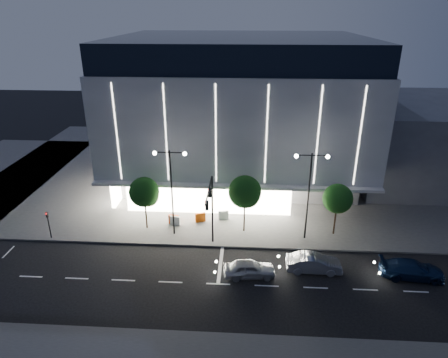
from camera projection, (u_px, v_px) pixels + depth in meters
name	position (u px, v px, depth m)	size (l,w,h in m)	color
ground	(196.00, 272.00, 34.53)	(160.00, 160.00, 0.00)	black
sidewalk_museum	(253.00, 170.00, 56.23)	(70.00, 40.00, 0.15)	#474747
museum	(239.00, 108.00, 51.16)	(30.00, 25.80, 18.00)	#4C4C51
annex_building	(412.00, 139.00, 53.10)	(16.00, 20.00, 10.00)	#4C4C51
traffic_mast	(211.00, 203.00, 35.55)	(0.33, 5.89, 7.07)	black
street_lamp_west	(171.00, 181.00, 37.85)	(3.16, 0.36, 9.00)	black
street_lamp_east	(309.00, 184.00, 37.11)	(3.16, 0.36, 9.00)	black
ped_signal_far	(48.00, 222.00, 38.76)	(0.22, 0.24, 3.00)	black
tree_left	(145.00, 194.00, 39.71)	(3.02, 3.02, 5.72)	black
tree_mid	(245.00, 193.00, 39.03)	(3.25, 3.25, 6.15)	black
tree_right	(338.00, 200.00, 38.70)	(2.91, 2.91, 5.51)	black
car_lead	(249.00, 269.00, 33.73)	(1.77, 4.40, 1.50)	#ABAEB2
car_second	(314.00, 263.00, 34.39)	(1.66, 4.75, 1.56)	#A9ACB1
car_third	(412.00, 269.00, 33.61)	(2.13, 5.25, 1.52)	#122546
barrier_a	(174.00, 219.00, 41.81)	(1.10, 0.25, 1.00)	#FF4A0E
barrier_b	(175.00, 220.00, 41.58)	(1.10, 0.25, 1.00)	silver
barrier_c	(200.00, 217.00, 42.20)	(1.10, 0.25, 1.00)	#FF5E0E
barrier_d	(223.00, 215.00, 42.67)	(1.10, 0.25, 1.00)	white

